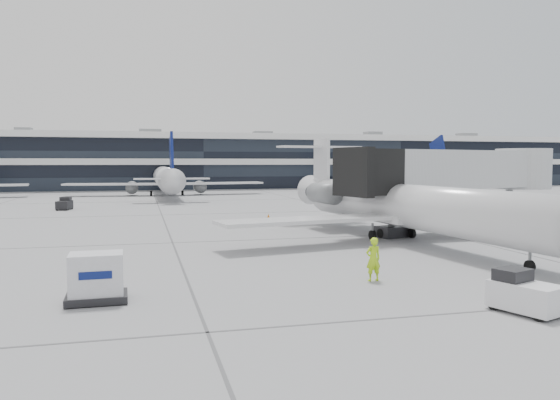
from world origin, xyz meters
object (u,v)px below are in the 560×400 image
object	(u,v)px
regional_jet	(403,204)
jet_bridge	(463,170)
ramp_worker	(373,259)
baggage_tug	(524,294)
cargo_uld	(96,278)

from	to	relation	value
regional_jet	jet_bridge	bearing A→B (deg)	23.27
regional_jet	jet_bridge	xyz separation A→B (m)	(7.34, 4.19, 2.23)
jet_bridge	ramp_worker	distance (m)	21.33
ramp_worker	baggage_tug	xyz separation A→B (m)	(3.15, -6.20, -0.32)
jet_bridge	baggage_tug	xyz separation A→B (m)	(-11.27, -21.46, -4.11)
baggage_tug	cargo_uld	distance (m)	16.06
jet_bridge	ramp_worker	size ratio (longest dim) A/B	10.03
ramp_worker	cargo_uld	bearing A→B (deg)	-1.25
ramp_worker	cargo_uld	distance (m)	12.03
jet_bridge	baggage_tug	size ratio (longest dim) A/B	7.36
regional_jet	baggage_tug	xyz separation A→B (m)	(-3.93, -17.27, -1.88)
jet_bridge	regional_jet	bearing A→B (deg)	-166.24
jet_bridge	cargo_uld	xyz separation A→B (m)	(-26.41, -16.10, -3.85)
ramp_worker	jet_bridge	bearing A→B (deg)	-138.67
baggage_tug	ramp_worker	bearing A→B (deg)	96.91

